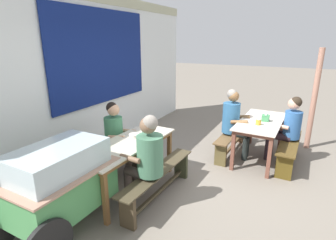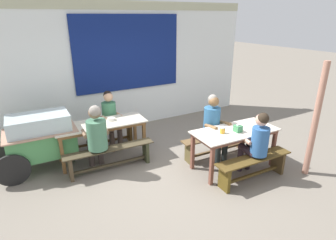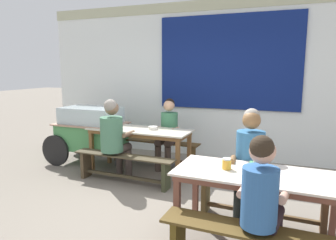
% 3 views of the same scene
% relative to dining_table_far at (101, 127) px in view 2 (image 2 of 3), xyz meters
% --- Properties ---
extents(ground_plane, '(40.00, 40.00, 0.00)m').
position_rel_dining_table_far_xyz_m(ground_plane, '(0.93, -1.15, -0.68)').
color(ground_plane, slate).
extents(backdrop_wall, '(7.33, 0.23, 3.05)m').
position_rel_dining_table_far_xyz_m(backdrop_wall, '(0.95, 1.45, 0.92)').
color(backdrop_wall, white).
rests_on(backdrop_wall, ground_plane).
extents(dining_table_far, '(1.78, 0.72, 0.76)m').
position_rel_dining_table_far_xyz_m(dining_table_far, '(0.00, 0.00, 0.00)').
color(dining_table_far, beige).
rests_on(dining_table_far, ground_plane).
extents(dining_table_near, '(1.62, 0.78, 0.76)m').
position_rel_dining_table_far_xyz_m(dining_table_near, '(2.04, -1.58, 0.00)').
color(dining_table_near, beige).
rests_on(dining_table_near, ground_plane).
extents(bench_far_back, '(1.77, 0.34, 0.45)m').
position_rel_dining_table_far_xyz_m(bench_far_back, '(0.02, 0.53, -0.39)').
color(bench_far_back, '#4F3819').
rests_on(bench_far_back, ground_plane).
extents(bench_far_front, '(1.68, 0.32, 0.45)m').
position_rel_dining_table_far_xyz_m(bench_far_front, '(-0.02, -0.53, -0.39)').
color(bench_far_front, '#403825').
rests_on(bench_far_front, ground_plane).
extents(bench_near_back, '(1.57, 0.31, 0.45)m').
position_rel_dining_table_far_xyz_m(bench_near_back, '(2.06, -1.05, -0.39)').
color(bench_near_back, brown).
rests_on(bench_near_back, ground_plane).
extents(bench_near_front, '(1.49, 0.36, 0.45)m').
position_rel_dining_table_far_xyz_m(bench_near_front, '(2.02, -2.11, -0.39)').
color(bench_near_front, '#503C1A').
rests_on(bench_near_front, ground_plane).
extents(food_cart, '(1.61, 0.85, 1.06)m').
position_rel_dining_table_far_xyz_m(food_cart, '(-1.10, 0.18, -0.04)').
color(food_cart, '#478E50').
rests_on(food_cart, ground_plane).
extents(person_near_front, '(0.44, 0.56, 1.25)m').
position_rel_dining_table_far_xyz_m(person_near_front, '(2.12, -2.03, 0.03)').
color(person_near_front, '#2A1D25').
rests_on(person_near_front, ground_plane).
extents(person_right_near_table, '(0.45, 0.54, 1.32)m').
position_rel_dining_table_far_xyz_m(person_right_near_table, '(1.92, -1.10, 0.06)').
color(person_right_near_table, black).
rests_on(person_right_near_table, ground_plane).
extents(person_center_facing, '(0.42, 0.54, 1.24)m').
position_rel_dining_table_far_xyz_m(person_center_facing, '(0.35, 0.44, 0.02)').
color(person_center_facing, '#41342E').
rests_on(person_center_facing, ground_plane).
extents(person_left_back_turned, '(0.48, 0.55, 1.31)m').
position_rel_dining_table_far_xyz_m(person_left_back_turned, '(-0.22, -0.47, 0.07)').
color(person_left_back_turned, '#423833').
rests_on(person_left_back_turned, ground_plane).
extents(tissue_box, '(0.12, 0.13, 0.14)m').
position_rel_dining_table_far_xyz_m(tissue_box, '(2.03, -1.65, 0.14)').
color(tissue_box, '#418A55').
rests_on(tissue_box, dining_table_near).
extents(condiment_jar, '(0.09, 0.09, 0.11)m').
position_rel_dining_table_far_xyz_m(condiment_jar, '(1.74, -1.57, 0.14)').
color(condiment_jar, gold).
rests_on(condiment_jar, dining_table_near).
extents(soup_bowl, '(0.15, 0.15, 0.05)m').
position_rel_dining_table_far_xyz_m(soup_bowl, '(0.23, 0.04, 0.11)').
color(soup_bowl, silver).
rests_on(soup_bowl, dining_table_far).
extents(wooden_support_post, '(0.11, 0.11, 2.06)m').
position_rel_dining_table_far_xyz_m(wooden_support_post, '(3.06, -2.42, 0.35)').
color(wooden_support_post, '#AE7964').
rests_on(wooden_support_post, ground_plane).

